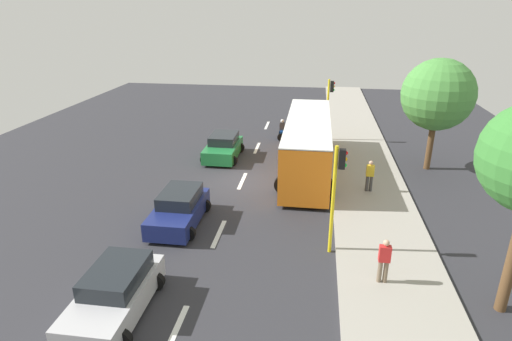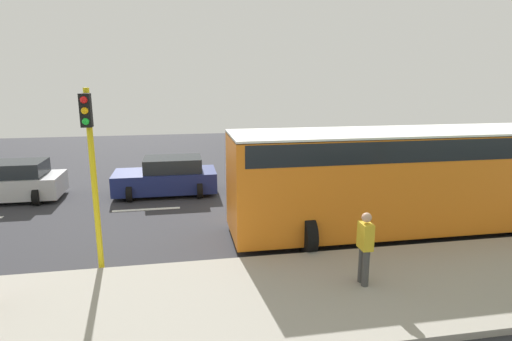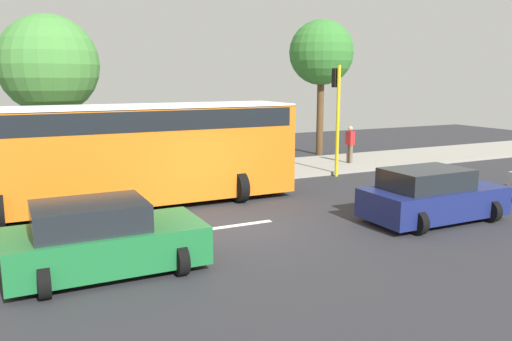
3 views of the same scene
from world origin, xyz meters
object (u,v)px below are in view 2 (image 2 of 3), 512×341
Objects in this scene: car_silver at (7,183)px; city_bus at (409,173)px; car_dark_blue at (167,177)px; traffic_light_corner at (91,156)px; car_green at (374,169)px; pedestrian_near_signal at (365,246)px.

city_bus is at bearing 67.17° from car_silver.
city_bus is at bearing 53.49° from car_dark_blue.
traffic_light_corner reaches higher than car_dark_blue.
car_silver is at bearing -91.03° from car_green.
car_green is at bearing 89.43° from car_dark_blue.
pedestrian_near_signal is (8.78, -4.44, 0.35)m from car_green.
traffic_light_corner is at bearing -81.71° from city_bus.
pedestrian_near_signal reaches higher than car_silver.
pedestrian_near_signal is (3.34, -2.91, -0.79)m from city_bus.
car_green is 0.94× the size of car_silver.
car_dark_blue is 9.97m from pedestrian_near_signal.
car_green is 0.36× the size of city_bus.
car_silver is (-0.27, -15.09, 0.00)m from car_green.
traffic_light_corner is at bearing -12.24° from car_dark_blue.
city_bus is 4.50m from pedestrian_near_signal.
car_dark_blue is at bearing 88.28° from car_silver.
car_dark_blue is 0.90× the size of traffic_light_corner.
traffic_light_corner is (7.01, 4.61, 2.22)m from car_silver.
city_bus is 6.51× the size of pedestrian_near_signal.
pedestrian_near_signal is at bearing 71.34° from traffic_light_corner.
car_dark_blue is at bearing -126.51° from city_bus.
car_silver is 13.98m from pedestrian_near_signal.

